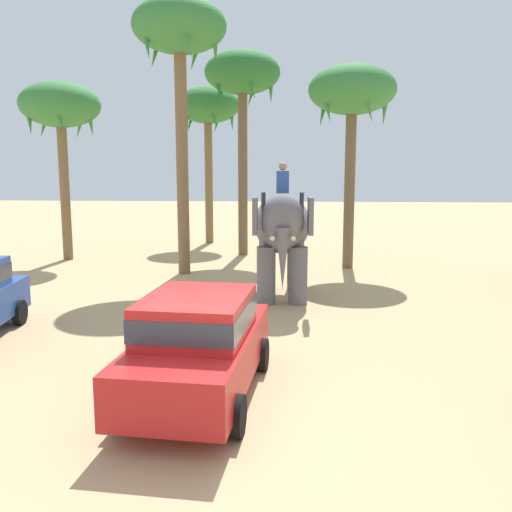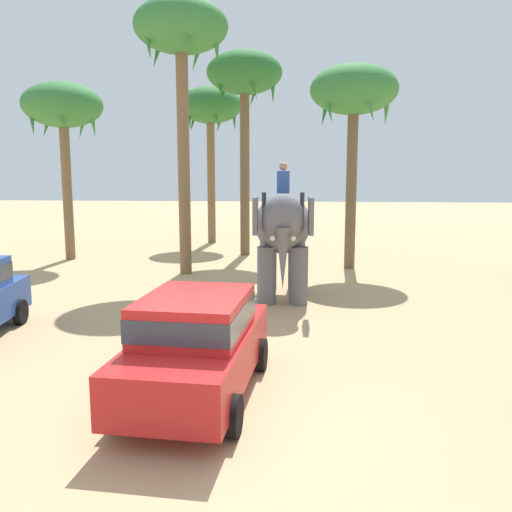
{
  "view_description": "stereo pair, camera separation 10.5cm",
  "coord_description": "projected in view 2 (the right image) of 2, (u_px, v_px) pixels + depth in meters",
  "views": [
    {
      "loc": [
        1.17,
        -7.58,
        3.61
      ],
      "look_at": [
        0.16,
        5.25,
        1.6
      ],
      "focal_mm": 37.6,
      "sensor_mm": 36.0,
      "label": 1
    },
    {
      "loc": [
        1.27,
        -7.57,
        3.61
      ],
      "look_at": [
        0.16,
        5.25,
        1.6
      ],
      "focal_mm": 37.6,
      "sensor_mm": 36.0,
      "label": 2
    }
  ],
  "objects": [
    {
      "name": "palm_tree_leaning_seaward",
      "position": [
        210.0,
        110.0,
        26.83
      ],
      "size": [
        3.2,
        3.2,
        7.85
      ],
      "color": "brown",
      "rests_on": "ground"
    },
    {
      "name": "car_sedan_foreground",
      "position": [
        197.0,
        341.0,
        8.59
      ],
      "size": [
        2.1,
        4.21,
        1.7
      ],
      "color": "red",
      "rests_on": "ground"
    },
    {
      "name": "palm_tree_left_of_road",
      "position": [
        63.0,
        109.0,
        21.63
      ],
      "size": [
        3.2,
        3.2,
        7.21
      ],
      "color": "brown",
      "rests_on": "ground"
    },
    {
      "name": "elephant_with_mahout",
      "position": [
        283.0,
        230.0,
        15.25
      ],
      "size": [
        1.73,
        3.9,
        3.88
      ],
      "color": "slate",
      "rests_on": "ground"
    },
    {
      "name": "palm_tree_far_back",
      "position": [
        354.0,
        95.0,
        19.51
      ],
      "size": [
        3.2,
        3.2,
        7.5
      ],
      "color": "brown",
      "rests_on": "ground"
    },
    {
      "name": "palm_tree_behind_elephant",
      "position": [
        181.0,
        36.0,
        18.12
      ],
      "size": [
        3.2,
        3.2,
        9.41
      ],
      "color": "brown",
      "rests_on": "ground"
    },
    {
      "name": "ground_plane",
      "position": [
        216.0,
        413.0,
        8.12
      ],
      "size": [
        120.0,
        120.0,
        0.0
      ],
      "primitive_type": "plane",
      "color": "tan"
    },
    {
      "name": "palm_tree_near_hut",
      "position": [
        244.0,
        79.0,
        22.61
      ],
      "size": [
        3.2,
        3.2,
        8.68
      ],
      "color": "brown",
      "rests_on": "ground"
    }
  ]
}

